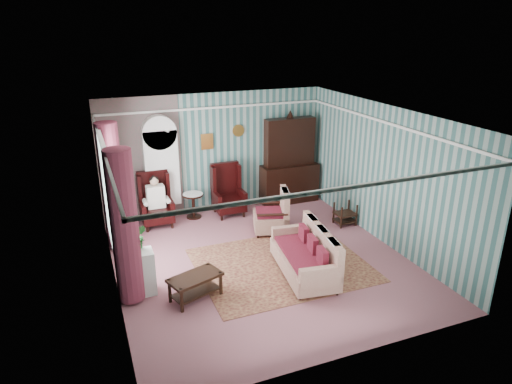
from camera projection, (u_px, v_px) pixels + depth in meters
name	position (u px, v px, depth m)	size (l,w,h in m)	color
floor	(261.00, 261.00, 9.03)	(6.00, 6.00, 0.00)	#97575E
room_shell	(227.00, 165.00, 8.27)	(5.53, 6.02, 2.91)	#386663
bookcase	(162.00, 173.00, 10.65)	(0.80, 0.28, 2.24)	white
dresser_hutch	(290.00, 158.00, 11.64)	(1.50, 0.56, 2.36)	black
wingback_left	(156.00, 200.00, 10.40)	(0.76, 0.80, 1.25)	black
wingback_right	(229.00, 191.00, 11.00)	(0.76, 0.80, 1.25)	black
seated_woman	(156.00, 202.00, 10.41)	(0.44, 0.40, 1.18)	silver
round_side_table	(193.00, 206.00, 10.95)	(0.50, 0.50, 0.60)	black
nest_table	(345.00, 214.00, 10.57)	(0.45, 0.38, 0.54)	black
plant_stand	(138.00, 273.00, 7.80)	(0.55, 0.35, 0.80)	white
rug	(281.00, 265.00, 8.87)	(3.20, 2.60, 0.01)	#491918
sofa	(304.00, 249.00, 8.38)	(1.82, 1.06, 1.04)	beige
floral_armchair	(271.00, 214.00, 10.13)	(0.82, 0.79, 0.88)	beige
coffee_table	(196.00, 287.00, 7.73)	(0.89, 0.46, 0.43)	black
potted_plant_a	(135.00, 246.00, 7.47)	(0.36, 0.31, 0.40)	#264F18
potted_plant_b	(139.00, 237.00, 7.74)	(0.24, 0.19, 0.43)	#245019
potted_plant_c	(130.00, 240.00, 7.67)	(0.21, 0.21, 0.38)	#214F18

